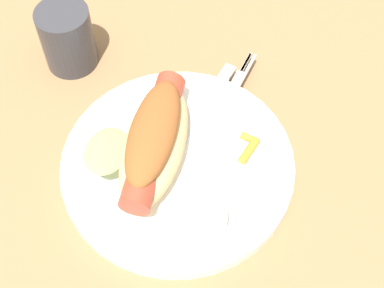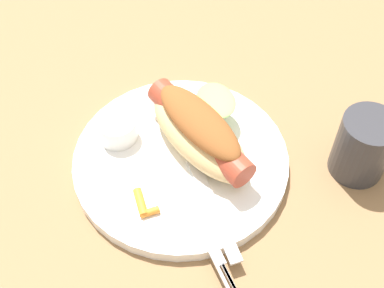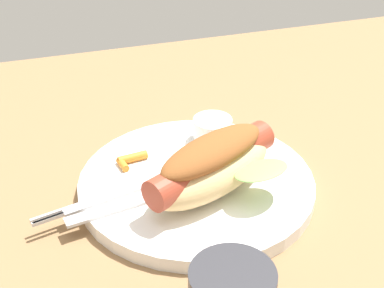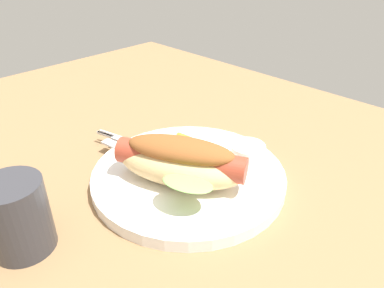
% 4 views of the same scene
% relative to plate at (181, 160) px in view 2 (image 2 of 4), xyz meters
% --- Properties ---
extents(ground_plane, '(1.20, 0.90, 0.02)m').
position_rel_plate_xyz_m(ground_plane, '(-0.01, 0.02, -0.02)').
color(ground_plane, olive).
extents(plate, '(0.26, 0.26, 0.02)m').
position_rel_plate_xyz_m(plate, '(0.00, 0.00, 0.00)').
color(plate, white).
rests_on(plate, ground_plane).
extents(hot_dog, '(0.17, 0.13, 0.06)m').
position_rel_plate_xyz_m(hot_dog, '(-0.01, 0.03, 0.04)').
color(hot_dog, '#DBB77A').
rests_on(hot_dog, plate).
extents(sauce_ramekin, '(0.05, 0.05, 0.03)m').
position_rel_plate_xyz_m(sauce_ramekin, '(-0.04, -0.07, 0.02)').
color(sauce_ramekin, white).
rests_on(sauce_ramekin, plate).
extents(fork, '(0.16, 0.05, 0.00)m').
position_rel_plate_xyz_m(fork, '(0.09, 0.01, 0.01)').
color(fork, silver).
rests_on(fork, plate).
extents(knife, '(0.14, 0.04, 0.00)m').
position_rel_plate_xyz_m(knife, '(0.08, 0.02, 0.01)').
color(knife, silver).
rests_on(knife, plate).
extents(carrot_garnish, '(0.04, 0.03, 0.01)m').
position_rel_plate_xyz_m(carrot_garnish, '(0.06, -0.05, 0.01)').
color(carrot_garnish, orange).
rests_on(carrot_garnish, plate).
extents(drinking_cup, '(0.06, 0.06, 0.08)m').
position_rel_plate_xyz_m(drinking_cup, '(0.04, 0.21, 0.03)').
color(drinking_cup, '#333338').
rests_on(drinking_cup, ground_plane).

